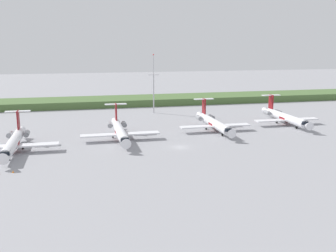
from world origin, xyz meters
name	(u,v)px	position (x,y,z in m)	size (l,w,h in m)	color
ground_plane	(158,125)	(0.00, 30.00, 0.00)	(500.00, 500.00, 0.00)	#939399
grass_berm	(137,101)	(0.00, 79.05, 1.56)	(320.00, 20.00, 3.11)	#4C6B38
regional_jet_nearest	(14,142)	(-43.13, 5.63, 2.54)	(22.81, 31.00, 9.00)	white
regional_jet_second	(120,131)	(-14.81, 12.79, 2.54)	(22.81, 31.00, 9.00)	white
regional_jet_third	(214,123)	(15.98, 17.70, 2.54)	(22.81, 31.00, 9.00)	white
regional_jet_fourth	(285,117)	(43.44, 21.88, 2.54)	(22.81, 31.00, 9.00)	white
antenna_mast	(154,89)	(3.24, 54.22, 9.75)	(4.40, 0.50, 23.50)	#B2B2B7
safety_cone_mid_marker	(13,172)	(-40.77, -12.61, 0.28)	(0.44, 0.44, 0.55)	orange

